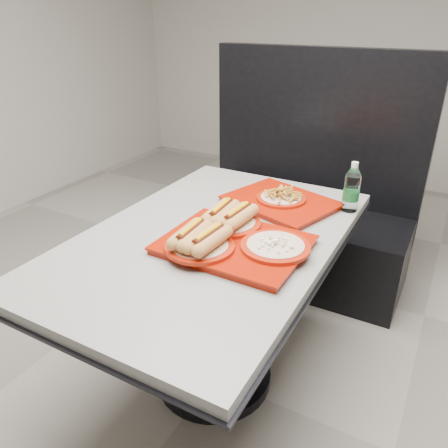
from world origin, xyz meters
The scene contains 6 objects.
ground centered at (0.00, 0.00, 0.00)m, with size 6.00×6.00×0.00m, color gray.
diner_table centered at (0.00, 0.00, 0.58)m, with size 0.92×1.42×0.75m.
booth_bench centered at (0.00, 1.09, 0.40)m, with size 1.30×0.57×1.35m.
tray_near centered at (0.11, -0.05, 0.79)m, with size 0.53×0.46×0.11m.
tray_far centered at (0.13, 0.39, 0.78)m, with size 0.53×0.47×0.09m.
water_bottle centered at (0.41, 0.48, 0.84)m, with size 0.07×0.07×0.22m.
Camera 1 is at (0.77, -1.29, 1.53)m, focal length 35.00 mm.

